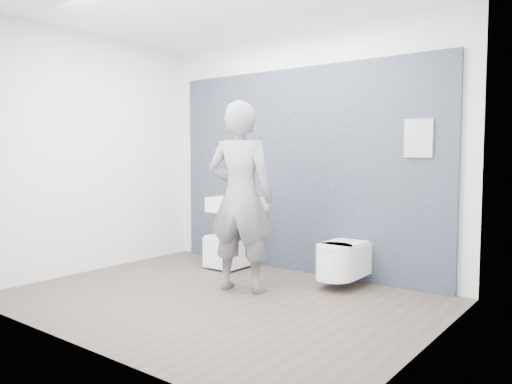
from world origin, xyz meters
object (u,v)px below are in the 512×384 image
Objects in this scene: toilet_rounded at (341,260)px; washbasin at (236,204)px; visitor at (241,197)px; toilet_square at (232,248)px.

washbasin is at bearing 176.05° from toilet_rounded.
toilet_rounded is 0.35× the size of visitor.
washbasin is 0.55m from toilet_square.
toilet_rounded is at bearing -3.95° from washbasin.
washbasin is at bearing -64.26° from visitor.
toilet_rounded is at bearing -1.27° from toilet_square.
toilet_square reaches higher than toilet_rounded.
toilet_square is (0.00, -0.07, -0.54)m from washbasin.
visitor is at bearing -47.65° from washbasin.
visitor is at bearing -45.12° from toilet_square.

